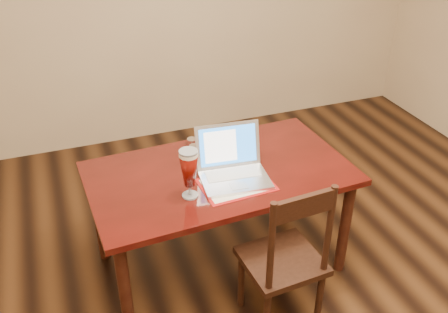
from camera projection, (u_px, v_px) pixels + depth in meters
name	position (u px, v px, depth m)	size (l,w,h in m)	color
dining_table	(219.00, 182.00, 2.80)	(1.49, 0.89, 0.95)	#430C09
dining_chair	(285.00, 260.00, 2.52)	(0.41, 0.39, 0.91)	black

